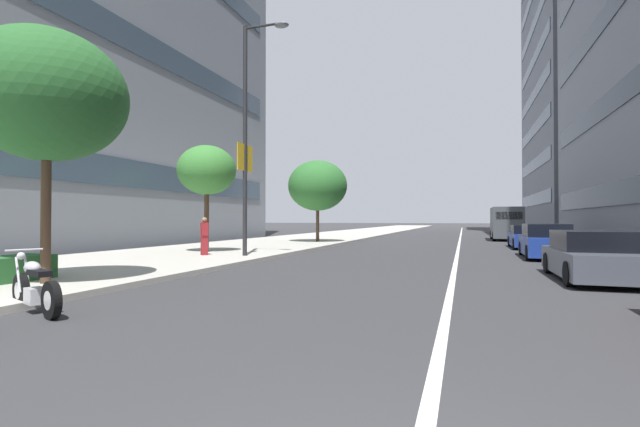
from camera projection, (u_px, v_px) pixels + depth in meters
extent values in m
cube|color=#B2ADA3|center=(304.00, 240.00, 33.88)|extent=(160.00, 8.59, 0.15)
cube|color=silver|center=(460.00, 240.00, 35.03)|extent=(110.00, 0.16, 0.01)
cylinder|color=black|center=(21.00, 290.00, 8.12)|extent=(0.34, 0.63, 0.63)
cylinder|color=silver|center=(21.00, 290.00, 8.12)|extent=(0.24, 0.34, 0.31)
cylinder|color=black|center=(51.00, 300.00, 7.12)|extent=(0.34, 0.63, 0.63)
cylinder|color=silver|center=(51.00, 300.00, 7.12)|extent=(0.24, 0.34, 0.31)
cube|color=silver|center=(35.00, 296.00, 7.62)|extent=(0.38, 0.45, 0.28)
cube|color=black|center=(39.00, 273.00, 7.51)|extent=(0.44, 0.68, 0.10)
ellipsoid|color=#B2B2B7|center=(32.00, 268.00, 7.74)|extent=(0.39, 0.52, 0.24)
cylinder|color=silver|center=(18.00, 275.00, 8.02)|extent=(0.16, 0.31, 0.64)
cylinder|color=silver|center=(27.00, 274.00, 8.12)|extent=(0.16, 0.31, 0.64)
cylinder|color=silver|center=(24.00, 250.00, 8.03)|extent=(0.57, 0.26, 0.04)
sphere|color=silver|center=(21.00, 256.00, 8.14)|extent=(0.14, 0.14, 0.14)
cylinder|color=silver|center=(50.00, 303.00, 7.55)|extent=(0.34, 0.67, 0.16)
cube|color=#4C515B|center=(592.00, 263.00, 11.65)|extent=(4.25, 1.78, 0.66)
cube|color=black|center=(591.00, 240.00, 11.69)|extent=(2.29, 1.63, 0.52)
cylinder|color=black|center=(549.00, 263.00, 13.24)|extent=(0.62, 0.22, 0.62)
cylinder|color=black|center=(610.00, 265.00, 12.73)|extent=(0.62, 0.22, 0.62)
cylinder|color=black|center=(570.00, 274.00, 10.57)|extent=(0.62, 0.22, 0.62)
cube|color=navy|center=(546.00, 246.00, 18.41)|extent=(4.44, 1.88, 0.76)
cube|color=black|center=(546.00, 230.00, 18.40)|extent=(2.49, 1.69, 0.54)
cylinder|color=black|center=(522.00, 248.00, 20.04)|extent=(0.63, 0.24, 0.62)
cylinder|color=black|center=(561.00, 249.00, 19.50)|extent=(0.63, 0.24, 0.62)
cylinder|color=black|center=(529.00, 253.00, 17.32)|extent=(0.63, 0.24, 0.62)
cylinder|color=black|center=(574.00, 254.00, 16.78)|extent=(0.63, 0.24, 0.62)
cube|color=navy|center=(528.00, 240.00, 24.74)|extent=(4.54, 1.86, 0.67)
cube|color=black|center=(528.00, 230.00, 24.74)|extent=(2.10, 1.69, 0.49)
cylinder|color=black|center=(510.00, 241.00, 26.42)|extent=(0.62, 0.23, 0.62)
cylinder|color=black|center=(540.00, 242.00, 25.88)|extent=(0.62, 0.23, 0.62)
cylinder|color=black|center=(515.00, 244.00, 23.59)|extent=(0.62, 0.23, 0.62)
cylinder|color=black|center=(549.00, 244.00, 23.06)|extent=(0.62, 0.23, 0.62)
cube|color=#4C5156|center=(506.00, 223.00, 34.28)|extent=(5.65, 2.24, 2.36)
cube|color=black|center=(509.00, 216.00, 31.65)|extent=(0.07, 1.80, 0.56)
cylinder|color=black|center=(492.00, 235.00, 36.38)|extent=(0.72, 0.27, 0.72)
cylinder|color=black|center=(517.00, 235.00, 35.74)|extent=(0.72, 0.27, 0.72)
cylinder|color=black|center=(494.00, 236.00, 32.78)|extent=(0.72, 0.27, 0.72)
cylinder|color=black|center=(522.00, 237.00, 32.14)|extent=(0.72, 0.27, 0.72)
cylinder|color=#232326|center=(245.00, 140.00, 17.97)|extent=(0.18, 0.18, 9.49)
cylinder|color=#232326|center=(263.00, 26.00, 17.78)|extent=(0.10, 1.64, 0.10)
ellipsoid|color=slate|center=(282.00, 25.00, 17.52)|extent=(0.44, 0.60, 0.20)
cube|color=gold|center=(241.00, 156.00, 17.63)|extent=(0.56, 0.03, 1.10)
cube|color=gold|center=(249.00, 159.00, 18.29)|extent=(0.56, 0.03, 1.10)
cylinder|color=#473323|center=(46.00, 218.00, 10.18)|extent=(0.22, 0.22, 3.04)
ellipsoid|color=#265B28|center=(47.00, 96.00, 10.22)|extent=(3.59, 3.59, 3.05)
cylinder|color=#473323|center=(207.00, 222.00, 19.96)|extent=(0.22, 0.22, 2.76)
ellipsoid|color=#387A33|center=(207.00, 170.00, 20.00)|extent=(2.67, 2.67, 2.27)
cylinder|color=#473323|center=(318.00, 225.00, 29.34)|extent=(0.22, 0.22, 2.28)
ellipsoid|color=#2D6B2D|center=(318.00, 186.00, 29.37)|extent=(3.98, 3.98, 3.38)
cube|color=maroon|center=(204.00, 245.00, 18.20)|extent=(0.40, 0.40, 0.81)
cube|color=maroon|center=(204.00, 229.00, 18.21)|extent=(0.47, 0.47, 0.55)
sphere|color=#8C6647|center=(204.00, 220.00, 18.22)|extent=(0.22, 0.22, 0.22)
cube|color=#2D3842|center=(604.00, 195.00, 28.95)|extent=(26.34, 0.08, 1.50)
cube|color=#2D3842|center=(603.00, 108.00, 29.03)|extent=(26.34, 0.08, 1.50)
cube|color=#2D3842|center=(602.00, 21.00, 29.11)|extent=(26.34, 0.08, 1.50)
cube|color=slate|center=(627.00, 19.00, 54.10)|extent=(25.72, 21.11, 53.18)
cube|color=#384756|center=(535.00, 200.00, 57.11)|extent=(23.15, 0.08, 1.50)
cube|color=#384756|center=(534.00, 165.00, 57.17)|extent=(23.15, 0.08, 1.50)
cube|color=#384756|center=(534.00, 130.00, 57.24)|extent=(23.15, 0.08, 1.50)
cube|color=#384756|center=(534.00, 95.00, 57.30)|extent=(23.15, 0.08, 1.50)
cube|color=#384756|center=(534.00, 61.00, 57.36)|extent=(23.15, 0.08, 1.50)
cube|color=#384756|center=(533.00, 26.00, 57.43)|extent=(23.15, 0.08, 1.50)
cube|color=#384756|center=(172.00, 179.00, 26.80)|extent=(24.08, 0.08, 1.50)
cube|color=#384756|center=(173.00, 60.00, 26.90)|extent=(24.08, 0.08, 1.50)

